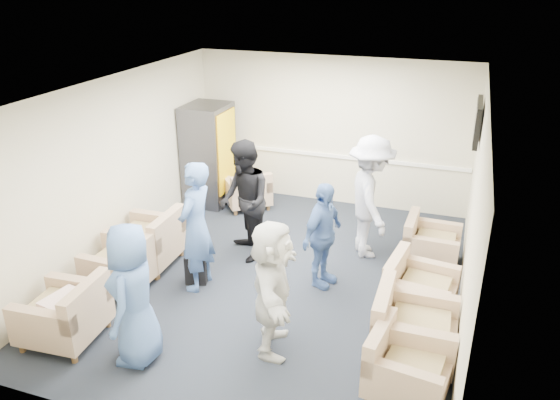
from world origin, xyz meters
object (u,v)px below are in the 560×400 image
(armchair_right_near, at_px, (404,368))
(person_mid_right, at_px, (323,236))
(person_mid_left, at_px, (196,227))
(person_front_left, at_px, (133,295))
(person_back_right, at_px, (370,197))
(armchair_right_midfar, at_px, (416,290))
(armchair_corner, at_px, (248,192))
(person_front_right, at_px, (273,288))
(armchair_left_near, at_px, (67,315))
(armchair_left_mid, at_px, (124,267))
(armchair_left_far, at_px, (150,242))
(vending_machine, at_px, (209,154))
(person_back_left, at_px, (244,201))
(armchair_right_midnear, at_px, (409,331))
(armchair_right_far, at_px, (428,245))

(armchair_right_near, height_order, person_mid_right, person_mid_right)
(person_mid_left, bearing_deg, armchair_right_near, 69.75)
(person_front_left, bearing_deg, person_back_right, 137.94)
(armchair_right_midfar, xyz_separation_m, person_back_right, (-0.88, 1.35, 0.62))
(armchair_corner, height_order, person_front_right, person_front_right)
(armchair_corner, relative_size, person_mid_left, 0.59)
(person_front_left, bearing_deg, person_mid_right, 133.99)
(armchair_left_near, height_order, person_front_left, person_front_left)
(person_front_left, relative_size, person_mid_right, 1.10)
(armchair_left_mid, xyz_separation_m, armchair_right_midfar, (3.83, 0.70, 0.00))
(person_front_left, xyz_separation_m, person_front_right, (1.36, 0.65, -0.02))
(person_mid_left, bearing_deg, armchair_left_far, -107.03)
(person_back_right, bearing_deg, vending_machine, 46.70)
(armchair_right_midfar, relative_size, person_mid_right, 0.61)
(armchair_left_mid, height_order, person_back_right, person_back_right)
(armchair_right_near, relative_size, vending_machine, 0.48)
(person_back_left, relative_size, person_mid_right, 1.21)
(armchair_right_midnear, xyz_separation_m, person_front_left, (-2.86, -0.99, 0.47))
(person_front_left, xyz_separation_m, person_back_left, (0.23, 2.58, 0.08))
(armchair_left_far, bearing_deg, armchair_right_far, 107.92)
(armchair_right_midnear, distance_m, vending_machine, 5.31)
(vending_machine, bearing_deg, person_mid_right, -38.32)
(person_mid_left, bearing_deg, vending_machine, -155.73)
(armchair_left_mid, relative_size, armchair_right_near, 0.95)
(person_front_left, relative_size, person_front_right, 1.02)
(armchair_corner, bearing_deg, person_back_right, 117.30)
(armchair_left_mid, bearing_deg, armchair_right_near, 80.28)
(armchair_right_midnear, height_order, person_mid_right, person_mid_right)
(armchair_left_far, xyz_separation_m, person_front_right, (2.38, -1.25, 0.45))
(armchair_left_far, xyz_separation_m, person_mid_right, (2.54, 0.28, 0.40))
(armchair_right_midnear, height_order, person_front_right, person_front_right)
(armchair_left_mid, height_order, person_front_right, person_front_right)
(armchair_left_near, bearing_deg, armchair_right_midnear, 100.75)
(armchair_right_far, xyz_separation_m, person_back_right, (-0.91, 0.01, 0.63))
(person_back_left, bearing_deg, armchair_right_midfar, 38.82)
(person_back_left, distance_m, person_mid_right, 1.37)
(armchair_right_midnear, distance_m, armchair_corner, 4.68)
(armchair_left_far, height_order, person_mid_left, person_mid_left)
(person_back_left, bearing_deg, person_front_right, -6.27)
(armchair_corner, height_order, person_front_left, person_front_left)
(armchair_right_far, distance_m, armchair_corner, 3.47)
(armchair_right_midnear, distance_m, person_back_right, 2.51)
(person_front_left, distance_m, person_front_right, 1.51)
(person_mid_left, bearing_deg, armchair_right_midnear, 80.13)
(person_mid_right, bearing_deg, person_back_right, -5.05)
(vending_machine, bearing_deg, armchair_right_midnear, -39.56)
(armchair_right_midfar, distance_m, person_back_right, 1.73)
(armchair_left_far, distance_m, vending_machine, 2.52)
(armchair_corner, bearing_deg, armchair_right_far, 123.06)
(person_front_left, distance_m, person_back_left, 2.60)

